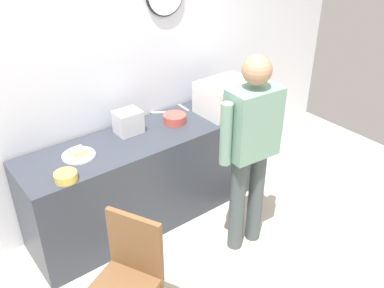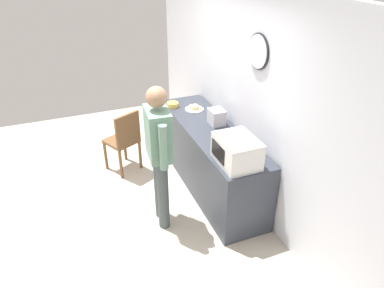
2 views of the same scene
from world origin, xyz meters
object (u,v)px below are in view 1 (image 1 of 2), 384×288
at_px(fork_utensil, 183,107).
at_px(spoon_utensil, 160,112).
at_px(cereal_bowl, 175,119).
at_px(person_standing, 251,143).
at_px(toaster, 128,122).
at_px(sandwich_plate, 79,154).
at_px(wooden_chair, 128,275).
at_px(microwave, 226,97).
at_px(salad_bowl, 66,177).

height_order(fork_utensil, spoon_utensil, same).
xyz_separation_m(cereal_bowl, person_standing, (0.12, -0.85, 0.09)).
relative_size(cereal_bowl, spoon_utensil, 1.22).
relative_size(toaster, fork_utensil, 1.29).
bearing_deg(cereal_bowl, fork_utensil, 38.28).
height_order(sandwich_plate, wooden_chair, sandwich_plate).
height_order(spoon_utensil, wooden_chair, wooden_chair).
relative_size(spoon_utensil, wooden_chair, 0.18).
distance_m(microwave, toaster, 0.96).
distance_m(cereal_bowl, wooden_chair, 1.55).
bearing_deg(salad_bowl, toaster, 25.54).
bearing_deg(person_standing, sandwich_plate, 141.77).
relative_size(sandwich_plate, fork_utensil, 1.55).
relative_size(cereal_bowl, toaster, 0.95).
distance_m(microwave, spoon_utensil, 0.64).
relative_size(cereal_bowl, fork_utensil, 1.22).
bearing_deg(sandwich_plate, person_standing, -38.23).
xyz_separation_m(salad_bowl, wooden_chair, (0.05, -0.75, -0.39)).
xyz_separation_m(sandwich_plate, spoon_utensil, (0.95, 0.25, -0.02)).
bearing_deg(toaster, sandwich_plate, -168.99).
height_order(microwave, cereal_bowl, microwave).
bearing_deg(salad_bowl, sandwich_plate, 49.36).
bearing_deg(wooden_chair, toaster, 58.01).
distance_m(cereal_bowl, person_standing, 0.86).
bearing_deg(spoon_utensil, sandwich_plate, -165.06).
height_order(fork_utensil, person_standing, person_standing).
height_order(person_standing, wooden_chair, person_standing).
bearing_deg(spoon_utensil, person_standing, -83.90).
distance_m(salad_bowl, spoon_utensil, 1.27).
height_order(cereal_bowl, spoon_utensil, cereal_bowl).
height_order(toaster, person_standing, person_standing).
bearing_deg(person_standing, fork_utensil, 83.24).
bearing_deg(cereal_bowl, salad_bowl, -167.49).
bearing_deg(toaster, fork_utensil, 8.53).
distance_m(sandwich_plate, person_standing, 1.36).
bearing_deg(person_standing, spoon_utensil, 96.10).
distance_m(fork_utensil, person_standing, 1.06).
bearing_deg(microwave, person_standing, -118.01).
xyz_separation_m(sandwich_plate, toaster, (0.52, 0.10, 0.08)).
distance_m(spoon_utensil, person_standing, 1.11).
relative_size(microwave, spoon_utensil, 2.94).
relative_size(cereal_bowl, wooden_chair, 0.22).
distance_m(fork_utensil, wooden_chair, 1.85).
xyz_separation_m(sandwich_plate, wooden_chair, (-0.17, -1.00, -0.38)).
bearing_deg(salad_bowl, fork_utensil, 17.82).
relative_size(person_standing, wooden_chair, 1.83).
bearing_deg(fork_utensil, wooden_chair, -138.48).
bearing_deg(cereal_bowl, person_standing, -81.74).
bearing_deg(salad_bowl, spoon_utensil, 23.38).
height_order(toaster, spoon_utensil, toaster).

